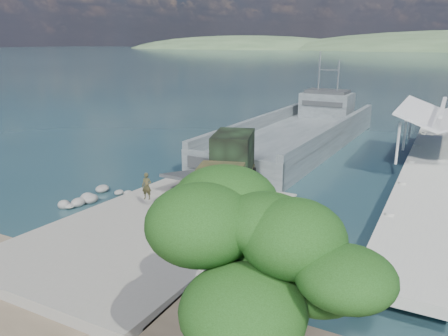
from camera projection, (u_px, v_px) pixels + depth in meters
ground at (170, 224)px, 25.26m from camera, size 1400.00×1400.00×0.00m
boat_ramp at (160, 226)px, 24.34m from camera, size 10.00×18.00×0.50m
shoreline_rocks at (95, 203)px, 28.43m from camera, size 3.20×5.60×0.90m
pier at (436, 152)px, 35.04m from camera, size 6.40×44.00×6.10m
landing_craft at (297, 139)px, 43.65m from camera, size 9.53×33.34×9.82m
military_truck at (229, 168)px, 27.69m from camera, size 4.88×8.74×3.89m
soldier at (147, 192)px, 26.55m from camera, size 0.69×0.54×1.66m
overhang_tree at (253, 244)px, 11.42m from camera, size 6.96×6.41×6.32m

